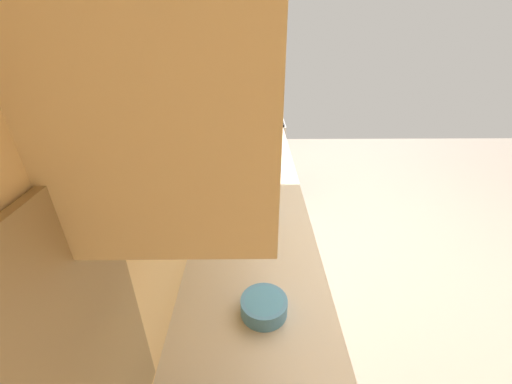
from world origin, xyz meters
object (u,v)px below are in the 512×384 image
at_px(microwave, 250,138).
at_px(bowl, 264,306).
at_px(kettle, 260,200).
at_px(oven_range, 255,155).

xyz_separation_m(microwave, bowl, (-1.48, -0.06, -0.12)).
height_order(microwave, kettle, microwave).
bearing_deg(kettle, bowl, 180.00).
height_order(oven_range, bowl, oven_range).
bearing_deg(microwave, oven_range, -2.05).
height_order(microwave, bowl, microwave).
bearing_deg(kettle, microwave, 4.16).
bearing_deg(microwave, kettle, -175.84).
bearing_deg(bowl, microwave, 2.28).
bearing_deg(microwave, bowl, -177.72).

